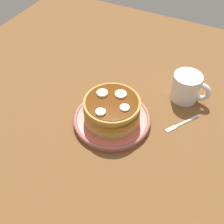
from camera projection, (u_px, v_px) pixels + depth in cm
name	position (u px, v px, depth cm)	size (l,w,h in cm)	color
ground_plane	(112.00, 125.00, 83.58)	(140.00, 140.00, 3.00)	brown
plate	(112.00, 119.00, 81.68)	(23.17, 23.17, 2.06)	#CC594C
pancake_stack	(112.00, 109.00, 78.84)	(17.16, 16.79, 7.01)	gold
banana_slice_0	(121.00, 94.00, 77.68)	(3.39, 3.39, 0.85)	#FEF4BB
banana_slice_1	(101.00, 112.00, 72.88)	(2.75, 2.75, 0.87)	#F0E8B9
banana_slice_2	(102.00, 93.00, 77.92)	(3.23, 3.23, 0.94)	#F6EDB3
banana_slice_3	(125.00, 108.00, 74.14)	(2.73, 2.73, 0.70)	#EFF4C0
coffee_mug	(187.00, 87.00, 86.25)	(12.53, 8.96, 9.07)	white
fork	(181.00, 124.00, 81.62)	(7.91, 11.43, 0.50)	silver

